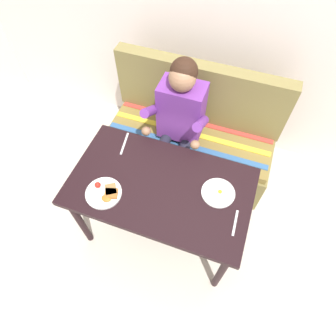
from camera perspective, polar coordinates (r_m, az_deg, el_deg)
ground_plane at (r=2.53m, az=-1.17°, el=-11.82°), size 8.00×8.00×0.00m
back_wall at (r=2.42m, az=10.38°, el=29.69°), size 4.40×0.10×2.60m
table at (r=1.95m, az=-1.50°, el=-4.64°), size 1.20×0.70×0.73m
couch at (r=2.63m, az=4.56°, el=5.73°), size 1.44×0.56×1.00m
person at (r=2.22m, az=2.09°, el=9.73°), size 0.45×0.61×1.21m
plate_breakfast at (r=1.88m, az=-12.46°, el=-4.81°), size 0.23×0.23×0.05m
plate_eggs at (r=1.87m, az=9.95°, el=-4.87°), size 0.22×0.22×0.04m
fork at (r=1.80m, az=13.22°, el=-10.58°), size 0.02×0.17×0.00m
knife at (r=2.10m, az=-8.65°, el=4.85°), size 0.05×0.20×0.00m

